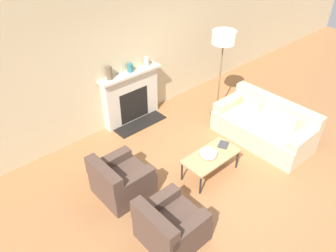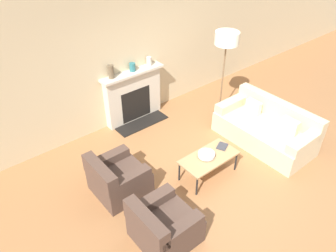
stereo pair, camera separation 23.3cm
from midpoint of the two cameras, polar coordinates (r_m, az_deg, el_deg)
ground_plane at (r=5.99m, az=8.98°, el=-8.06°), size 18.00×18.00×0.00m
wall_back at (r=6.83m, az=-7.19°, el=12.52°), size 18.00×0.06×2.90m
fireplace at (r=7.02m, az=-7.33°, el=4.98°), size 1.42×0.59×1.14m
couch at (r=6.76m, az=15.51°, el=-0.04°), size 0.97×1.90×0.79m
armchair_near at (r=4.78m, az=-1.07°, el=-17.03°), size 0.82×0.80×0.73m
armchair_far at (r=5.44m, az=-9.46°, el=-9.35°), size 0.82×0.80×0.73m
coffee_table at (r=5.68m, az=6.32°, el=-5.40°), size 1.03×0.52×0.42m
bowl at (r=5.62m, az=5.89°, el=-4.78°), size 0.29×0.29×0.08m
book at (r=5.90m, az=8.51°, el=-3.25°), size 0.26×0.23×0.02m
floor_lamp at (r=6.74m, az=8.64°, el=14.29°), size 0.48×0.48×1.91m
mantel_vase_left at (r=6.48m, az=-11.23°, el=9.04°), size 0.12×0.12×0.26m
mantel_vase_center_left at (r=6.74m, az=-7.62°, el=10.00°), size 0.12×0.12×0.17m
mantel_vase_center_right at (r=6.95m, az=-4.77°, el=11.11°), size 0.11×0.11×0.19m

